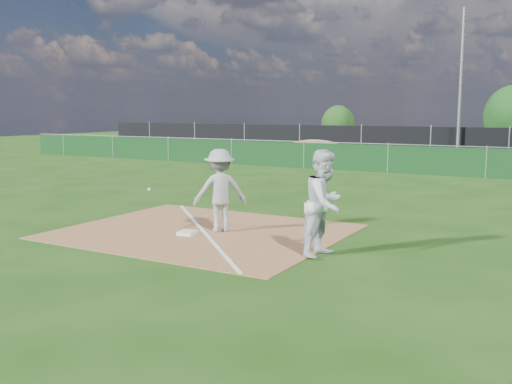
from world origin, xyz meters
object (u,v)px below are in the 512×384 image
runner (325,203)px  tree_left (338,125)px  light_pole (461,86)px  car_mid (423,140)px  car_left (376,140)px  first_base (187,233)px  play_at_first (220,190)px  tree_mid (512,117)px

runner → tree_left: bearing=28.1°
light_pole → car_mid: size_ratio=1.67×
car_left → tree_left: tree_left is taller
first_base → play_at_first: size_ratio=0.13×
tree_left → tree_mid: bearing=7.4°
play_at_first → tree_left: bearing=106.9°
tree_mid → light_pole: bearing=-97.5°
runner → first_base: bearing=94.4°
light_pole → car_left: bearing=142.8°
first_base → car_left: size_ratio=0.08×
runner → tree_left: (-12.34, 32.02, 0.60)m
car_mid → tree_mid: size_ratio=1.09×
tree_mid → runner: bearing=-89.7°
runner → car_left: size_ratio=0.43×
car_left → tree_mid: tree_mid is taller
car_left → tree_left: size_ratio=1.48×
car_left → runner: bearing=179.8°
play_at_first → car_mid: (-2.01, 27.28, -0.14)m
car_left → car_mid: bearing=-81.3°
play_at_first → tree_mid: tree_mid is taller
play_at_first → runner: size_ratio=1.36×
first_base → light_pole: bearing=85.9°
play_at_first → tree_left: 32.63m
first_base → runner: bearing=-2.6°
first_base → runner: size_ratio=0.18×
play_at_first → runner: bearing=-15.8°
runner → tree_mid: tree_mid is taller
play_at_first → tree_mid: bearing=85.4°
car_left → car_mid: (2.74, 1.26, 0.01)m
play_at_first → car_left: (-4.76, 26.01, -0.15)m
play_at_first → car_left: bearing=100.4°
light_pole → tree_left: bearing=137.7°
light_pole → play_at_first: size_ratio=2.96×
play_at_first → tree_mid: size_ratio=0.61×
first_base → tree_mid: tree_mid is taller
first_base → tree_left: 33.17m
first_base → play_at_first: 1.18m
car_left → play_at_first: bearing=174.3°
light_pole → play_at_first: 21.76m
light_pole → runner: 22.58m
runner → car_mid: size_ratio=0.42×
first_base → runner: (3.26, -0.15, 0.94)m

